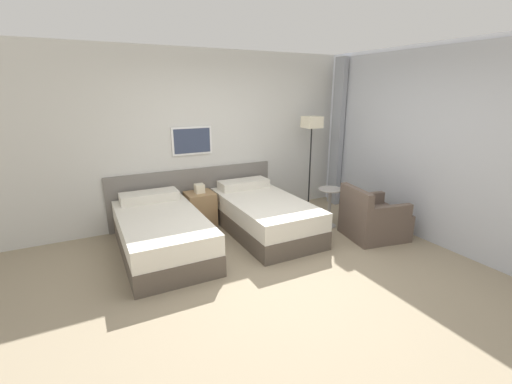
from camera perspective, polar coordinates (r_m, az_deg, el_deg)
The scene contains 9 objects.
ground_plane at distance 4.16m, azimuth 4.85°, elevation -13.44°, with size 16.00×16.00×0.00m, color gray.
wall_headboard at distance 5.68m, azimuth -7.22°, elevation 8.53°, with size 10.00×0.10×2.70m.
wall_window at distance 5.31m, azimuth 27.76°, elevation 6.66°, with size 0.21×4.72×2.70m.
bed_near_door at distance 4.71m, azimuth -15.46°, elevation -6.64°, with size 1.03×1.92×0.65m.
bed_near_window at distance 5.19m, azimuth 1.27°, elevation -3.82°, with size 1.03×1.92×0.65m.
nightstand at distance 5.52m, azimuth -9.25°, elevation -2.72°, with size 0.43×0.41×0.68m.
floor_lamp at distance 6.03m, azimuth 9.26°, elevation 10.15°, with size 0.28×0.28×1.66m.
side_table at distance 5.48m, azimuth 12.18°, elevation -1.47°, with size 0.37×0.37×0.62m.
armchair at distance 5.30m, azimuth 18.89°, elevation -4.47°, with size 0.91×0.84×0.77m.
Camera 1 is at (-1.95, -3.04, 2.07)m, focal length 24.00 mm.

